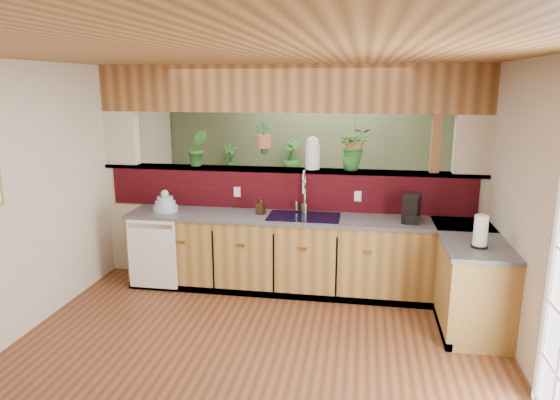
% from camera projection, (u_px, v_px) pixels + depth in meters
% --- Properties ---
extents(ground, '(4.60, 7.00, 0.01)m').
position_uv_depth(ground, '(267.00, 327.00, 5.01)').
color(ground, brown).
rests_on(ground, ground).
extents(ceiling, '(4.60, 7.00, 0.01)m').
position_uv_depth(ceiling, '(265.00, 58.00, 4.41)').
color(ceiling, brown).
rests_on(ceiling, ground).
extents(wall_back, '(4.60, 0.02, 2.60)m').
position_uv_depth(wall_back, '(307.00, 152.00, 8.07)').
color(wall_back, beige).
rests_on(wall_back, ground).
extents(wall_left, '(0.02, 7.00, 2.60)m').
position_uv_depth(wall_left, '(44.00, 193.00, 5.08)').
color(wall_left, beige).
rests_on(wall_left, ground).
extents(wall_right, '(0.02, 7.00, 2.60)m').
position_uv_depth(wall_right, '(525.00, 211.00, 4.34)').
color(wall_right, beige).
rests_on(wall_right, ground).
extents(pass_through_partition, '(4.60, 0.21, 2.60)m').
position_uv_depth(pass_through_partition, '(290.00, 185.00, 6.02)').
color(pass_through_partition, beige).
rests_on(pass_through_partition, ground).
extents(pass_through_ledge, '(4.60, 0.21, 0.04)m').
position_uv_depth(pass_through_ledge, '(287.00, 170.00, 5.99)').
color(pass_through_ledge, brown).
rests_on(pass_through_ledge, ground).
extents(header_beam, '(4.60, 0.15, 0.55)m').
position_uv_depth(header_beam, '(288.00, 89.00, 5.77)').
color(header_beam, brown).
rests_on(header_beam, ground).
extents(sage_backwall, '(4.55, 0.02, 2.55)m').
position_uv_depth(sage_backwall, '(307.00, 152.00, 8.05)').
color(sage_backwall, '#516243').
rests_on(sage_backwall, ground).
extents(countertop, '(4.14, 1.52, 0.90)m').
position_uv_depth(countertop, '(354.00, 260.00, 5.60)').
color(countertop, olive).
rests_on(countertop, ground).
extents(dishwasher, '(0.58, 0.03, 0.82)m').
position_uv_depth(dishwasher, '(152.00, 254.00, 5.77)').
color(dishwasher, white).
rests_on(dishwasher, ground).
extents(navy_sink, '(0.82, 0.50, 0.18)m').
position_uv_depth(navy_sink, '(304.00, 223.00, 5.71)').
color(navy_sink, black).
rests_on(navy_sink, countertop).
extents(faucet, '(0.23, 0.23, 0.52)m').
position_uv_depth(faucet, '(304.00, 190.00, 5.78)').
color(faucet, '#B7B7B2').
rests_on(faucet, countertop).
extents(dish_stack, '(0.30, 0.30, 0.26)m').
position_uv_depth(dish_stack, '(165.00, 205.00, 5.92)').
color(dish_stack, '#9BAFC8').
rests_on(dish_stack, countertop).
extents(soap_dispenser, '(0.12, 0.12, 0.20)m').
position_uv_depth(soap_dispenser, '(261.00, 206.00, 5.79)').
color(soap_dispenser, '#3B2415').
rests_on(soap_dispenser, countertop).
extents(coffee_maker, '(0.16, 0.28, 0.31)m').
position_uv_depth(coffee_maker, '(412.00, 210.00, 5.45)').
color(coffee_maker, black).
rests_on(coffee_maker, countertop).
extents(paper_towel, '(0.15, 0.15, 0.33)m').
position_uv_depth(paper_towel, '(481.00, 232.00, 4.60)').
color(paper_towel, black).
rests_on(paper_towel, countertop).
extents(glass_jar, '(0.17, 0.17, 0.39)m').
position_uv_depth(glass_jar, '(313.00, 153.00, 5.89)').
color(glass_jar, silver).
rests_on(glass_jar, pass_through_ledge).
extents(ledge_plant_left, '(0.30, 0.27, 0.44)m').
position_uv_depth(ledge_plant_left, '(198.00, 148.00, 6.11)').
color(ledge_plant_left, '#225A20').
rests_on(ledge_plant_left, pass_through_ledge).
extents(ledge_plant_right, '(0.30, 0.30, 0.42)m').
position_uv_depth(ledge_plant_right, '(351.00, 152.00, 5.82)').
color(ledge_plant_right, '#225A20').
rests_on(ledge_plant_right, pass_through_ledge).
extents(hanging_plant_a, '(0.22, 0.18, 0.50)m').
position_uv_depth(hanging_plant_a, '(263.00, 128.00, 5.92)').
color(hanging_plant_a, brown).
rests_on(hanging_plant_a, header_beam).
extents(hanging_plant_b, '(0.44, 0.40, 0.53)m').
position_uv_depth(hanging_plant_b, '(355.00, 130.00, 5.75)').
color(hanging_plant_b, brown).
rests_on(hanging_plant_b, header_beam).
extents(shelving_console, '(1.57, 0.72, 1.01)m').
position_uv_depth(shelving_console, '(269.00, 202.00, 8.11)').
color(shelving_console, black).
rests_on(shelving_console, ground).
extents(shelf_plant_a, '(0.27, 0.23, 0.45)m').
position_uv_depth(shelf_plant_a, '(230.00, 157.00, 8.04)').
color(shelf_plant_a, '#225A20').
rests_on(shelf_plant_a, shelving_console).
extents(shelf_plant_b, '(0.32, 0.32, 0.50)m').
position_uv_depth(shelf_plant_b, '(291.00, 157.00, 7.88)').
color(shelf_plant_b, '#225A20').
rests_on(shelf_plant_b, shelving_console).
extents(floor_plant, '(0.79, 0.75, 0.69)m').
position_uv_depth(floor_plant, '(330.00, 232.00, 7.00)').
color(floor_plant, '#225A20').
rests_on(floor_plant, ground).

